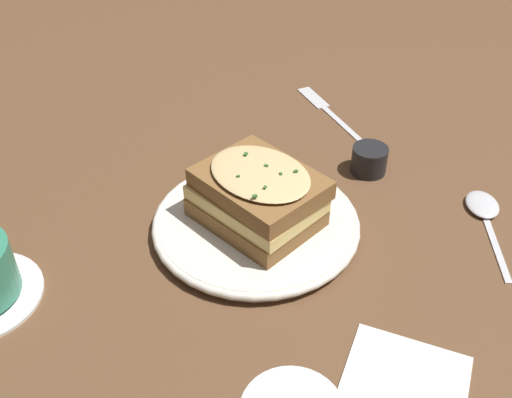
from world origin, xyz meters
TOP-DOWN VIEW (x-y plane):
  - ground_plane at (0.00, 0.00)m, footprint 2.40×2.40m
  - dinner_plate at (-0.03, 0.02)m, footprint 0.25×0.25m
  - sandwich at (-0.03, 0.02)m, footprint 0.16×0.13m
  - fork at (-0.11, 0.32)m, footprint 0.17×0.11m
  - spoon at (0.19, 0.21)m, footprint 0.11×0.15m
  - napkin at (0.21, -0.07)m, footprint 0.13×0.12m
  - condiment_pot at (0.03, 0.21)m, footprint 0.05×0.05m

SIDE VIEW (x-z plane):
  - ground_plane at x=0.00m, z-range 0.00..0.00m
  - fork at x=-0.11m, z-range 0.00..0.00m
  - napkin at x=0.21m, z-range 0.00..0.00m
  - spoon at x=0.19m, z-range 0.00..0.01m
  - dinner_plate at x=-0.03m, z-range 0.00..0.02m
  - condiment_pot at x=0.03m, z-range 0.00..0.04m
  - sandwich at x=-0.03m, z-range 0.02..0.09m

